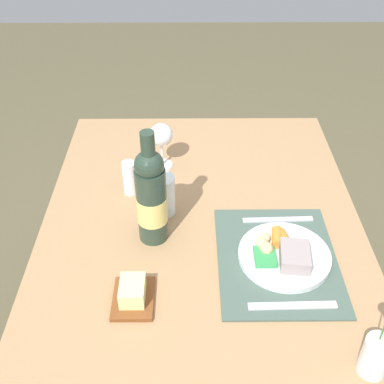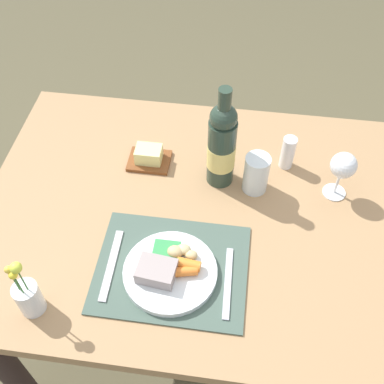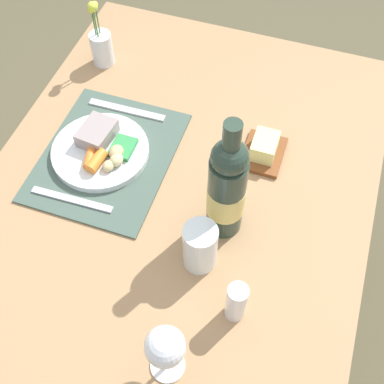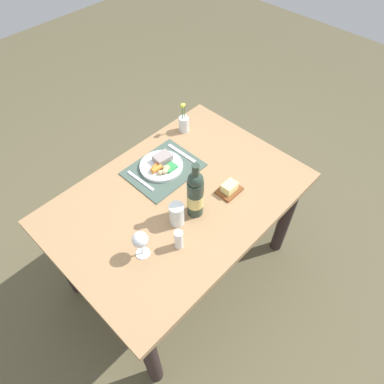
% 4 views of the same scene
% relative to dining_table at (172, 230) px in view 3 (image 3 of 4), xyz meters
% --- Properties ---
extents(ground_plane, '(8.00, 8.00, 0.00)m').
position_rel_dining_table_xyz_m(ground_plane, '(0.00, 0.00, -0.65)').
color(ground_plane, brown).
extents(dining_table, '(1.34, 0.93, 0.77)m').
position_rel_dining_table_xyz_m(dining_table, '(0.00, 0.00, 0.00)').
color(dining_table, '#A37C53').
rests_on(dining_table, ground_plane).
extents(placemat, '(0.40, 0.32, 0.01)m').
position_rel_dining_table_xyz_m(placemat, '(-0.08, -0.20, 0.13)').
color(placemat, '#44584D').
rests_on(placemat, dining_table).
extents(dinner_plate, '(0.24, 0.24, 0.06)m').
position_rel_dining_table_xyz_m(dinner_plate, '(-0.08, -0.21, 0.15)').
color(dinner_plate, silver).
rests_on(dinner_plate, placemat).
extents(fork, '(0.02, 0.21, 0.00)m').
position_rel_dining_table_xyz_m(fork, '(-0.24, -0.21, 0.13)').
color(fork, silver).
rests_on(fork, placemat).
extents(knife, '(0.02, 0.21, 0.00)m').
position_rel_dining_table_xyz_m(knife, '(0.07, -0.22, 0.13)').
color(knife, silver).
rests_on(knife, placemat).
extents(salt_shaker, '(0.04, 0.04, 0.11)m').
position_rel_dining_table_xyz_m(salt_shaker, '(0.21, 0.22, 0.18)').
color(salt_shaker, white).
rests_on(salt_shaker, dining_table).
extents(butter_dish, '(0.13, 0.10, 0.06)m').
position_rel_dining_table_xyz_m(butter_dish, '(-0.21, 0.17, 0.15)').
color(butter_dish, brown).
rests_on(butter_dish, dining_table).
extents(flower_vase, '(0.06, 0.06, 0.21)m').
position_rel_dining_table_xyz_m(flower_vase, '(-0.40, -0.35, 0.19)').
color(flower_vase, silver).
rests_on(flower_vase, dining_table).
extents(wine_glass, '(0.08, 0.08, 0.16)m').
position_rel_dining_table_xyz_m(wine_glass, '(0.36, 0.13, 0.24)').
color(wine_glass, white).
rests_on(wine_glass, dining_table).
extents(wine_bottle, '(0.08, 0.08, 0.34)m').
position_rel_dining_table_xyz_m(wine_bottle, '(0.01, 0.14, 0.27)').
color(wine_bottle, '#293B2E').
rests_on(wine_bottle, dining_table).
extents(water_tumbler, '(0.07, 0.07, 0.13)m').
position_rel_dining_table_xyz_m(water_tumbler, '(0.12, 0.11, 0.18)').
color(water_tumbler, silver).
rests_on(water_tumbler, dining_table).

